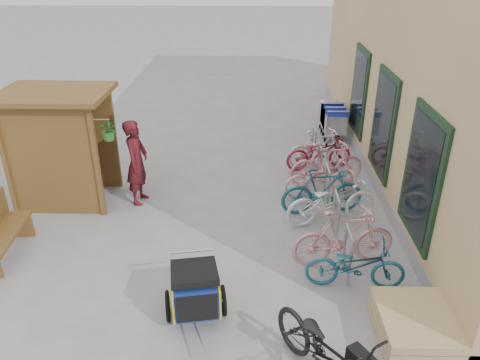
{
  "coord_description": "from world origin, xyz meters",
  "views": [
    {
      "loc": [
        0.7,
        -6.36,
        4.92
      ],
      "look_at": [
        0.5,
        1.5,
        1.0
      ],
      "focal_mm": 35.0,
      "sensor_mm": 36.0,
      "label": 1
    }
  ],
  "objects_px": {
    "kiosk": "(56,132)",
    "bike_0": "(355,265)",
    "cargo_bike": "(329,356)",
    "bike_5": "(327,164)",
    "bike_1": "(344,238)",
    "person_kiosk": "(137,162)",
    "child_trailer": "(195,289)",
    "bike_3": "(322,191)",
    "bike_2": "(332,201)",
    "pallet_stack": "(414,326)",
    "bike_7": "(319,148)",
    "bike_4": "(320,178)",
    "shopping_carts": "(332,117)",
    "bike_6": "(319,152)"
  },
  "relations": [
    {
      "from": "bike_2",
      "to": "bike_3",
      "type": "distance_m",
      "value": 0.4
    },
    {
      "from": "bike_3",
      "to": "bike_2",
      "type": "bearing_deg",
      "value": -169.33
    },
    {
      "from": "pallet_stack",
      "to": "bike_1",
      "type": "height_order",
      "value": "bike_1"
    },
    {
      "from": "cargo_bike",
      "to": "bike_3",
      "type": "xyz_separation_m",
      "value": [
        0.48,
        4.29,
        -0.01
      ]
    },
    {
      "from": "bike_0",
      "to": "cargo_bike",
      "type": "bearing_deg",
      "value": 163.37
    },
    {
      "from": "pallet_stack",
      "to": "child_trailer",
      "type": "distance_m",
      "value": 3.12
    },
    {
      "from": "bike_6",
      "to": "child_trailer",
      "type": "bearing_deg",
      "value": 141.3
    },
    {
      "from": "bike_0",
      "to": "bike_4",
      "type": "relative_size",
      "value": 0.97
    },
    {
      "from": "cargo_bike",
      "to": "bike_6",
      "type": "bearing_deg",
      "value": 51.87
    },
    {
      "from": "cargo_bike",
      "to": "bike_2",
      "type": "distance_m",
      "value": 3.96
    },
    {
      "from": "pallet_stack",
      "to": "child_trailer",
      "type": "height_order",
      "value": "child_trailer"
    },
    {
      "from": "pallet_stack",
      "to": "person_kiosk",
      "type": "height_order",
      "value": "person_kiosk"
    },
    {
      "from": "kiosk",
      "to": "bike_0",
      "type": "bearing_deg",
      "value": -26.12
    },
    {
      "from": "pallet_stack",
      "to": "bike_0",
      "type": "distance_m",
      "value": 1.28
    },
    {
      "from": "child_trailer",
      "to": "person_kiosk",
      "type": "height_order",
      "value": "person_kiosk"
    },
    {
      "from": "person_kiosk",
      "to": "child_trailer",
      "type": "bearing_deg",
      "value": -148.06
    },
    {
      "from": "bike_6",
      "to": "kiosk",
      "type": "bearing_deg",
      "value": 93.4
    },
    {
      "from": "bike_4",
      "to": "shopping_carts",
      "type": "bearing_deg",
      "value": -28.31
    },
    {
      "from": "child_trailer",
      "to": "bike_4",
      "type": "xyz_separation_m",
      "value": [
        2.3,
        3.84,
        -0.06
      ]
    },
    {
      "from": "child_trailer",
      "to": "bike_5",
      "type": "relative_size",
      "value": 0.87
    },
    {
      "from": "person_kiosk",
      "to": "cargo_bike",
      "type": "bearing_deg",
      "value": -137.19
    },
    {
      "from": "shopping_carts",
      "to": "bike_3",
      "type": "bearing_deg",
      "value": -101.07
    },
    {
      "from": "kiosk",
      "to": "bike_0",
      "type": "xyz_separation_m",
      "value": [
        5.65,
        -2.77,
        -1.14
      ]
    },
    {
      "from": "bike_2",
      "to": "bike_3",
      "type": "height_order",
      "value": "bike_3"
    },
    {
      "from": "kiosk",
      "to": "person_kiosk",
      "type": "xyz_separation_m",
      "value": [
        1.61,
        -0.03,
        -0.64
      ]
    },
    {
      "from": "cargo_bike",
      "to": "person_kiosk",
      "type": "height_order",
      "value": "person_kiosk"
    },
    {
      "from": "kiosk",
      "to": "bike_2",
      "type": "relative_size",
      "value": 1.34
    },
    {
      "from": "bike_0",
      "to": "bike_3",
      "type": "bearing_deg",
      "value": 8.52
    },
    {
      "from": "shopping_carts",
      "to": "bike_2",
      "type": "relative_size",
      "value": 0.87
    },
    {
      "from": "child_trailer",
      "to": "bike_4",
      "type": "distance_m",
      "value": 4.48
    },
    {
      "from": "child_trailer",
      "to": "bike_1",
      "type": "relative_size",
      "value": 0.86
    },
    {
      "from": "bike_1",
      "to": "bike_2",
      "type": "xyz_separation_m",
      "value": [
        0.0,
        1.36,
        -0.04
      ]
    },
    {
      "from": "cargo_bike",
      "to": "bike_5",
      "type": "relative_size",
      "value": 1.18
    },
    {
      "from": "bike_0",
      "to": "bike_1",
      "type": "bearing_deg",
      "value": 11.6
    },
    {
      "from": "shopping_carts",
      "to": "bike_0",
      "type": "relative_size",
      "value": 1.03
    },
    {
      "from": "cargo_bike",
      "to": "bike_6",
      "type": "height_order",
      "value": "cargo_bike"
    },
    {
      "from": "shopping_carts",
      "to": "cargo_bike",
      "type": "xyz_separation_m",
      "value": [
        -1.33,
        -8.62,
        -0.09
      ]
    },
    {
      "from": "cargo_bike",
      "to": "person_kiosk",
      "type": "relative_size",
      "value": 1.12
    },
    {
      "from": "pallet_stack",
      "to": "bike_7",
      "type": "height_order",
      "value": "bike_7"
    },
    {
      "from": "bike_2",
      "to": "bike_5",
      "type": "relative_size",
      "value": 1.07
    },
    {
      "from": "child_trailer",
      "to": "bike_0",
      "type": "distance_m",
      "value": 2.57
    },
    {
      "from": "shopping_carts",
      "to": "bike_5",
      "type": "relative_size",
      "value": 0.93
    },
    {
      "from": "kiosk",
      "to": "bike_3",
      "type": "height_order",
      "value": "kiosk"
    },
    {
      "from": "child_trailer",
      "to": "bike_0",
      "type": "height_order",
      "value": "child_trailer"
    },
    {
      "from": "child_trailer",
      "to": "cargo_bike",
      "type": "bearing_deg",
      "value": -45.24
    },
    {
      "from": "bike_0",
      "to": "shopping_carts",
      "type": "bearing_deg",
      "value": -2.24
    },
    {
      "from": "person_kiosk",
      "to": "bike_2",
      "type": "relative_size",
      "value": 0.99
    },
    {
      "from": "bike_1",
      "to": "bike_3",
      "type": "height_order",
      "value": "bike_1"
    },
    {
      "from": "child_trailer",
      "to": "kiosk",
      "type": "bearing_deg",
      "value": 122.19
    },
    {
      "from": "cargo_bike",
      "to": "bike_3",
      "type": "height_order",
      "value": "cargo_bike"
    }
  ]
}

